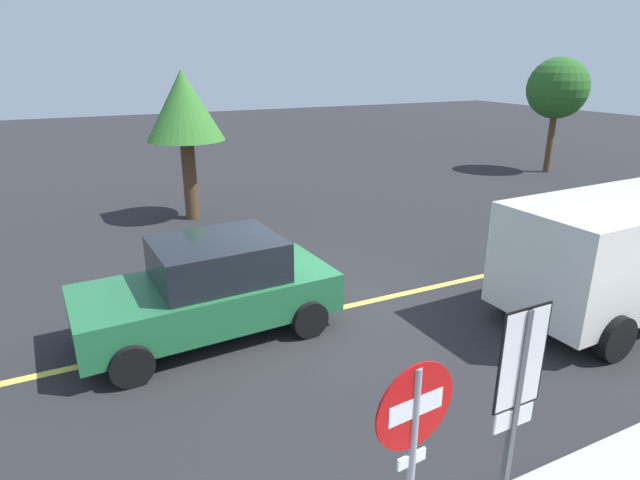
# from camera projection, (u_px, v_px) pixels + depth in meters

# --- Properties ---
(ground_plane) EXTENTS (80.00, 80.00, 0.00)m
(ground_plane) POSITION_uv_depth(u_px,v_px,m) (307.00, 316.00, 9.60)
(ground_plane) COLOR #262628
(lane_marking_centre) EXTENTS (28.00, 0.16, 0.01)m
(lane_marking_centre) POSITION_uv_depth(u_px,v_px,m) (438.00, 286.00, 10.84)
(lane_marking_centre) COLOR #E0D14C
(stop_sign) EXTENTS (0.76, 0.09, 2.34)m
(stop_sign) POSITION_uv_depth(u_px,v_px,m) (413.00, 445.00, 4.11)
(stop_sign) COLOR gray
(stop_sign) RESTS_ON ground_plane
(speed_limit_sign) EXTENTS (0.54, 0.06, 2.52)m
(speed_limit_sign) POSITION_uv_depth(u_px,v_px,m) (518.00, 385.00, 4.59)
(speed_limit_sign) COLOR #4C4C51
(speed_limit_sign) RESTS_ON ground_plane
(white_van) EXTENTS (5.26, 2.40, 2.20)m
(white_van) POSITION_uv_depth(u_px,v_px,m) (632.00, 247.00, 9.41)
(white_van) COLOR silver
(white_van) RESTS_ON ground_plane
(car_green_mid_road) EXTENTS (4.36, 2.27, 1.67)m
(car_green_mid_road) POSITION_uv_depth(u_px,v_px,m) (211.00, 288.00, 8.76)
(car_green_mid_road) COLOR #236B3D
(car_green_mid_road) RESTS_ON ground_plane
(tree_left_verge) EXTENTS (2.17, 2.17, 4.24)m
(tree_left_verge) POSITION_uv_depth(u_px,v_px,m) (184.00, 108.00, 14.45)
(tree_left_verge) COLOR #513823
(tree_left_verge) RESTS_ON ground_plane
(tree_centre_verge) EXTENTS (2.40, 2.40, 4.59)m
(tree_centre_verge) POSITION_uv_depth(u_px,v_px,m) (558.00, 89.00, 20.80)
(tree_centre_verge) COLOR #513823
(tree_centre_verge) RESTS_ON ground_plane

